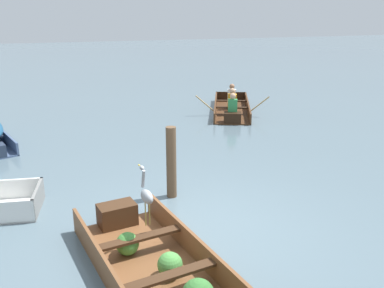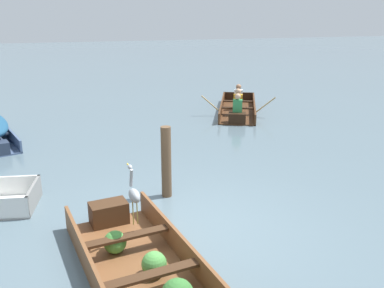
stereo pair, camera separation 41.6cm
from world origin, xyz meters
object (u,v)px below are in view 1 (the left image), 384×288
mooring_post (171,163)px  heron_on_dinghy (146,194)px  rowboat_dark_varnish_with_crew (232,107)px  dinghy_wooden_brown_foreground (154,262)px

mooring_post → heron_on_dinghy: bearing=-115.3°
mooring_post → rowboat_dark_varnish_with_crew: bearing=57.8°
dinghy_wooden_brown_foreground → heron_on_dinghy: (0.04, 0.53, 0.74)m
rowboat_dark_varnish_with_crew → heron_on_dinghy: 8.67m
rowboat_dark_varnish_with_crew → heron_on_dinghy: bearing=-120.7°
mooring_post → dinghy_wooden_brown_foreground: bearing=-110.7°
dinghy_wooden_brown_foreground → heron_on_dinghy: heron_on_dinghy is taller
heron_on_dinghy → mooring_post: 1.91m
rowboat_dark_varnish_with_crew → mooring_post: 6.77m
dinghy_wooden_brown_foreground → mooring_post: mooring_post is taller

